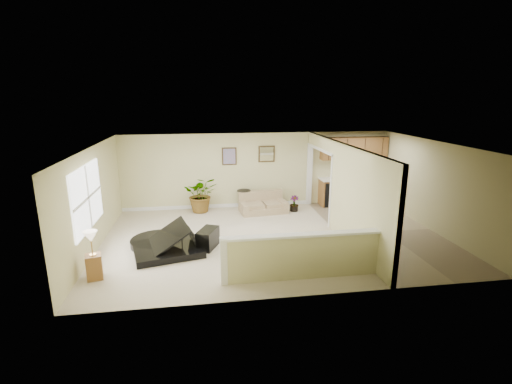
{
  "coord_description": "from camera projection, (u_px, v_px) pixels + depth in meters",
  "views": [
    {
      "loc": [
        -1.87,
        -9.12,
        3.73
      ],
      "look_at": [
        -0.44,
        0.4,
        1.18
      ],
      "focal_mm": 26.0,
      "sensor_mm": 36.0,
      "label": 1
    }
  ],
  "objects": [
    {
      "name": "wall_art_left",
      "position": [
        229.0,
        156.0,
        12.2
      ],
      "size": [
        0.48,
        0.04,
        0.58
      ],
      "color": "#3E2D16",
      "rests_on": "back_wall"
    },
    {
      "name": "loveseat",
      "position": [
        263.0,
        202.0,
        12.07
      ],
      "size": [
        1.57,
        1.0,
        0.85
      ],
      "rotation": [
        0.0,
        0.0,
        0.11
      ],
      "color": "tan",
      "rests_on": "floor"
    },
    {
      "name": "piano",
      "position": [
        165.0,
        226.0,
        8.99
      ],
      "size": [
        2.1,
        2.11,
        1.5
      ],
      "rotation": [
        0.0,
        0.0,
        0.24
      ],
      "color": "black",
      "rests_on": "floor"
    },
    {
      "name": "wall_mirror",
      "position": [
        267.0,
        154.0,
        12.37
      ],
      "size": [
        0.55,
        0.04,
        0.55
      ],
      "color": "#3E2D16",
      "rests_on": "back_wall"
    },
    {
      "name": "floor",
      "position": [
        275.0,
        238.0,
        9.94
      ],
      "size": [
        9.0,
        9.0,
        0.0
      ],
      "primitive_type": "plane",
      "color": "beige",
      "rests_on": "ground"
    },
    {
      "name": "left_window",
      "position": [
        87.0,
        197.0,
        8.45
      ],
      "size": [
        0.05,
        2.15,
        1.45
      ],
      "primitive_type": "cube",
      "color": "white",
      "rests_on": "left_wall"
    },
    {
      "name": "interior_partition",
      "position": [
        338.0,
        189.0,
        10.13
      ],
      "size": [
        0.18,
        5.99,
        2.5
      ],
      "color": "#CBC58A",
      "rests_on": "floor"
    },
    {
      "name": "accent_table",
      "position": [
        244.0,
        197.0,
        12.29
      ],
      "size": [
        0.46,
        0.46,
        0.66
      ],
      "color": "black",
      "rests_on": "floor"
    },
    {
      "name": "kitchen_vinyl",
      "position": [
        385.0,
        231.0,
        10.39
      ],
      "size": [
        2.7,
        6.0,
        0.01
      ],
      "primitive_type": "cube",
      "color": "tan",
      "rests_on": "floor"
    },
    {
      "name": "piano_bench",
      "position": [
        208.0,
        238.0,
        9.25
      ],
      "size": [
        0.62,
        0.81,
        0.48
      ],
      "primitive_type": "cube",
      "rotation": [
        0.0,
        0.0,
        -0.41
      ],
      "color": "black",
      "rests_on": "floor"
    },
    {
      "name": "pony_half_wall",
      "position": [
        300.0,
        255.0,
        7.62
      ],
      "size": [
        3.42,
        0.22,
        1.0
      ],
      "color": "#CBC58A",
      "rests_on": "floor"
    },
    {
      "name": "palm_plant",
      "position": [
        201.0,
        194.0,
        12.02
      ],
      "size": [
        1.08,
        0.94,
        1.18
      ],
      "color": "black",
      "rests_on": "floor"
    },
    {
      "name": "back_wall",
      "position": [
        258.0,
        170.0,
        12.49
      ],
      "size": [
        9.0,
        0.04,
        2.5
      ],
      "primitive_type": "cube",
      "color": "#CBC58A",
      "rests_on": "floor"
    },
    {
      "name": "right_wall",
      "position": [
        434.0,
        187.0,
        10.27
      ],
      "size": [
        0.04,
        6.0,
        2.5
      ],
      "primitive_type": "cube",
      "color": "#CBC58A",
      "rests_on": "floor"
    },
    {
      "name": "left_wall",
      "position": [
        93.0,
        200.0,
        8.98
      ],
      "size": [
        0.04,
        6.0,
        2.5
      ],
      "primitive_type": "cube",
      "color": "#CBC58A",
      "rests_on": "floor"
    },
    {
      "name": "front_wall",
      "position": [
        308.0,
        235.0,
        6.75
      ],
      "size": [
        9.0,
        0.04,
        2.5
      ],
      "primitive_type": "cube",
      "color": "#CBC58A",
      "rests_on": "floor"
    },
    {
      "name": "lamp_stand",
      "position": [
        93.0,
        259.0,
        7.63
      ],
      "size": [
        0.37,
        0.37,
        1.05
      ],
      "color": "brown",
      "rests_on": "floor"
    },
    {
      "name": "small_plant",
      "position": [
        294.0,
        205.0,
        12.17
      ],
      "size": [
        0.36,
        0.36,
        0.52
      ],
      "color": "black",
      "rests_on": "floor"
    },
    {
      "name": "kitchen_cabinets",
      "position": [
        350.0,
        180.0,
        12.79
      ],
      "size": [
        2.36,
        0.65,
        2.33
      ],
      "color": "brown",
      "rests_on": "floor"
    },
    {
      "name": "ceiling",
      "position": [
        276.0,
        145.0,
        9.3
      ],
      "size": [
        9.0,
        6.0,
        0.04
      ],
      "primitive_type": "cube",
      "color": "silver",
      "rests_on": "back_wall"
    }
  ]
}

